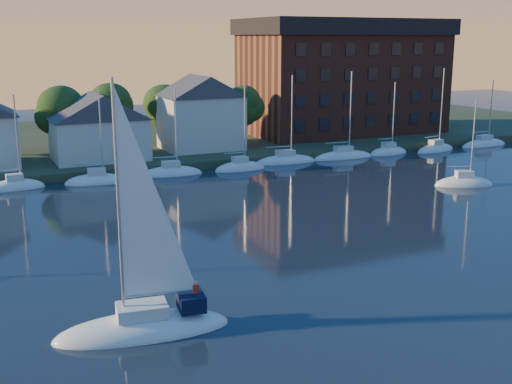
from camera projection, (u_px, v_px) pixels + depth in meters
ground at (465, 362)px, 31.63m from camera, size 260.00×260.00×0.00m
shoreline_land at (116, 143)px, 97.70m from camera, size 160.00×50.00×2.00m
wooden_dock at (159, 170)px, 77.44m from camera, size 120.00×3.00×1.00m
clubhouse_centre at (98, 126)px, 78.17m from camera, size 11.55×8.40×8.08m
clubhouse_east at (201, 112)px, 85.49m from camera, size 10.50×8.40×9.80m
condo_block at (343, 76)px, 100.55m from camera, size 31.00×17.00×17.40m
tree_line at (148, 102)px, 86.27m from camera, size 93.40×5.40×8.90m
moored_fleet at (199, 171)px, 76.42m from camera, size 95.50×2.40×12.05m
hero_sailboat at (145, 322)px, 34.67m from camera, size 9.89×4.32×14.81m
drifting_sailboat_right at (464, 185)px, 69.30m from camera, size 6.68×4.49×10.35m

